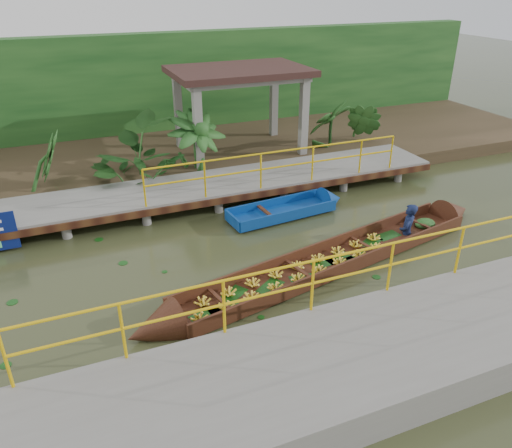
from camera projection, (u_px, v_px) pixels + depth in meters
name	position (u px, v px, depth m)	size (l,w,h in m)	color
ground	(215.00, 266.00, 11.29)	(80.00, 80.00, 0.00)	#2D351A
land_strip	(148.00, 156.00, 17.39)	(30.00, 8.00, 0.45)	#312818
far_dock	(177.00, 192.00, 13.92)	(16.00, 2.06, 1.66)	slate
near_dock	(354.00, 364.00, 8.03)	(18.00, 2.40, 1.73)	slate
pavilion	(239.00, 80.00, 16.25)	(4.40, 3.00, 3.00)	slate
foliage_backdrop	(130.00, 91.00, 18.65)	(30.00, 0.80, 4.00)	#143F16
vendor_boat	(341.00, 254.00, 11.36)	(9.74, 2.95, 1.99)	#391B0F
moored_blue_boat	(307.00, 206.00, 13.86)	(3.51, 1.22, 0.82)	navy
tropical_plants	(186.00, 142.00, 15.39)	(14.30, 1.30, 1.62)	#143F16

